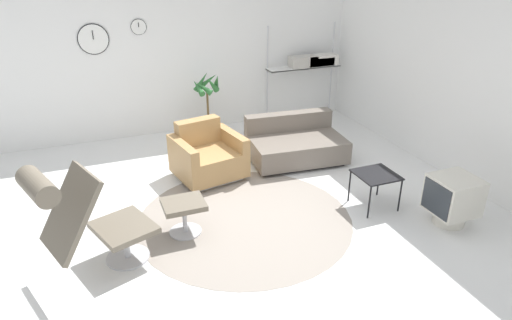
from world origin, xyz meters
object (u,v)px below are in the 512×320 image
couch_low (295,145)px  shelf_unit (312,63)px  armchair_red (207,157)px  side_table (376,177)px  lounge_chair (81,212)px  potted_plant (208,111)px  ottoman (184,210)px  crt_television (453,199)px

couch_low → shelf_unit: (1.05, 1.56, 0.82)m
armchair_red → side_table: (1.67, -1.53, 0.12)m
lounge_chair → potted_plant: lounge_chair is taller
ottoman → lounge_chair: bearing=-159.7°
crt_television → potted_plant: size_ratio=0.51×
ottoman → side_table: side_table is taller
couch_low → potted_plant: bearing=-48.5°
armchair_red → potted_plant: (0.41, 1.37, 0.19)m
lounge_chair → couch_low: lounge_chair is taller
ottoman → couch_low: (2.00, 1.33, -0.05)m
armchair_red → shelf_unit: size_ratio=0.58×
lounge_chair → side_table: lounge_chair is taller
side_table → potted_plant: size_ratio=0.42×
lounge_chair → couch_low: bearing=99.2°
armchair_red → shelf_unit: shelf_unit is taller
side_table → crt_television: 0.88m
lounge_chair → shelf_unit: size_ratio=0.69×
couch_low → shelf_unit: bearing=-119.5°
shelf_unit → couch_low: bearing=-124.1°
ottoman → armchair_red: size_ratio=0.45×
lounge_chair → shelf_unit: (4.08, 3.27, 0.35)m
side_table → shelf_unit: size_ratio=0.28×
ottoman → crt_television: (2.88, -0.92, 0.03)m
crt_television → shelf_unit: shelf_unit is taller
armchair_red → side_table: armchair_red is taller
ottoman → crt_television: crt_television is taller
ottoman → armchair_red: (0.62, 1.26, -0.00)m
lounge_chair → couch_low: size_ratio=0.83×
armchair_red → shelf_unit: 3.03m
lounge_chair → crt_television: bearing=61.8°
side_table → shelf_unit: 3.32m
armchair_red → side_table: bearing=126.3°
armchair_red → side_table: 2.27m
side_table → shelf_unit: bearing=76.5°
couch_low → side_table: bearing=105.0°
potted_plant → shelf_unit: (2.02, 0.26, 0.57)m
couch_low → armchair_red: bearing=7.8°
lounge_chair → potted_plant: size_ratio=1.04×
armchair_red → shelf_unit: (2.43, 1.63, 0.77)m
side_table → lounge_chair: bearing=-178.2°
ottoman → crt_television: 3.03m
ottoman → shelf_unit: (3.05, 2.89, 0.76)m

